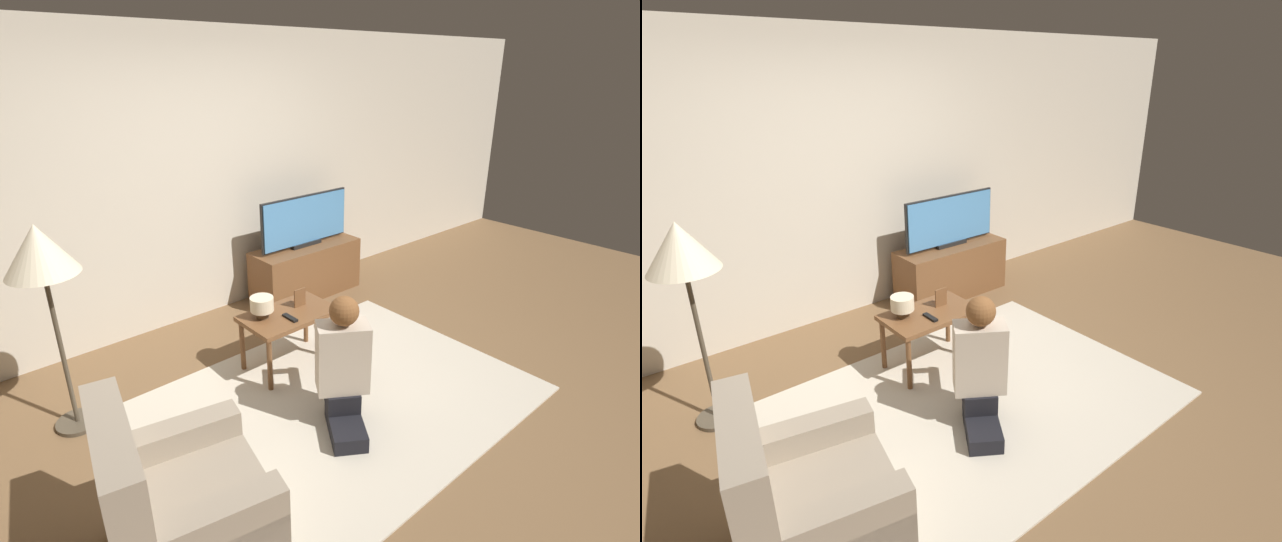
% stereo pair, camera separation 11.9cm
% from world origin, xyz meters
% --- Properties ---
extents(ground_plane, '(10.00, 10.00, 0.00)m').
position_xyz_m(ground_plane, '(0.00, 0.00, 0.00)').
color(ground_plane, brown).
extents(wall_back, '(10.00, 0.06, 2.60)m').
position_xyz_m(wall_back, '(0.00, 1.93, 1.30)').
color(wall_back, beige).
rests_on(wall_back, ground_plane).
extents(rug, '(2.83, 2.00, 0.02)m').
position_xyz_m(rug, '(0.00, 0.00, 0.01)').
color(rug, beige).
rests_on(rug, ground_plane).
extents(tv_stand, '(1.17, 0.43, 0.55)m').
position_xyz_m(tv_stand, '(1.06, 1.57, 0.27)').
color(tv_stand, brown).
rests_on(tv_stand, ground_plane).
extents(tv, '(1.07, 0.08, 0.53)m').
position_xyz_m(tv, '(1.06, 1.57, 0.82)').
color(tv, black).
rests_on(tv, tv_stand).
extents(coffee_table, '(0.73, 0.45, 0.48)m').
position_xyz_m(coffee_table, '(0.08, 0.61, 0.41)').
color(coffee_table, brown).
rests_on(coffee_table, ground_plane).
extents(floor_lamp, '(0.42, 0.42, 1.43)m').
position_xyz_m(floor_lamp, '(-1.45, 0.99, 1.21)').
color(floor_lamp, '#4C4233').
rests_on(floor_lamp, ground_plane).
extents(armchair, '(0.85, 0.86, 0.92)m').
position_xyz_m(armchair, '(-1.36, -0.43, 0.31)').
color(armchair, gray).
rests_on(armchair, ground_plane).
extents(person_kneeling, '(0.62, 0.77, 0.93)m').
position_xyz_m(person_kneeling, '(-0.08, -0.18, 0.48)').
color(person_kneeling, black).
rests_on(person_kneeling, rug).
extents(picture_frame, '(0.11, 0.01, 0.15)m').
position_xyz_m(picture_frame, '(0.23, 0.64, 0.55)').
color(picture_frame, brown).
rests_on(picture_frame, coffee_table).
extents(table_lamp, '(0.18, 0.18, 0.17)m').
position_xyz_m(table_lamp, '(-0.12, 0.68, 0.58)').
color(table_lamp, '#4C3823').
rests_on(table_lamp, coffee_table).
extents(remote, '(0.04, 0.15, 0.02)m').
position_xyz_m(remote, '(0.03, 0.52, 0.49)').
color(remote, black).
rests_on(remote, coffee_table).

